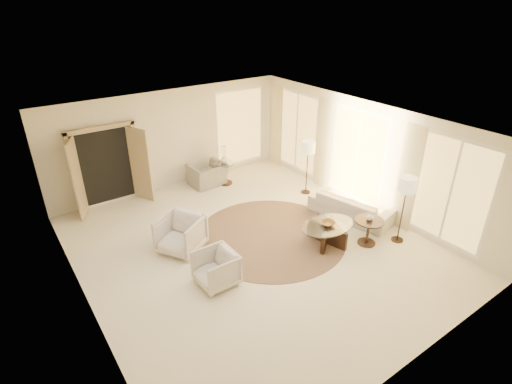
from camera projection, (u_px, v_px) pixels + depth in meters
room at (251, 191)px, 8.37m from camera, size 7.04×8.04×2.83m
windows_right at (360, 157)px, 10.24m from camera, size 0.10×6.40×2.40m
window_back_corner at (240, 127)px, 12.46m from camera, size 1.70×0.10×2.40m
curtains_right at (333, 149)px, 10.90m from camera, size 0.06×5.20×2.60m
french_doors at (108, 168)px, 10.33m from camera, size 1.95×0.66×2.16m
area_rug at (270, 236)px, 9.39m from camera, size 3.98×3.98×0.01m
sofa at (351, 207)px, 10.05m from camera, size 1.28×2.20×0.60m
armchair_left at (181, 233)px, 8.69m from camera, size 1.15×1.17×0.90m
armchair_right at (216, 267)px, 7.72m from camera, size 0.70×0.74×0.76m
accent_chair at (207, 171)px, 11.68m from camera, size 1.04×0.71×0.88m
coffee_table at (327, 232)px, 9.00m from camera, size 1.69×1.69×0.49m
end_table at (369, 228)px, 8.93m from camera, size 0.65×0.65×0.61m
side_table at (225, 171)px, 11.79m from camera, size 0.56×0.56×0.65m
floor_lamp_near at (308, 149)px, 10.83m from camera, size 0.37×0.37×1.54m
floor_lamp_far at (407, 187)px, 8.62m from camera, size 0.39×0.39×1.60m
bowl at (328, 223)px, 8.90m from camera, size 0.35×0.35×0.08m
end_vase at (370, 217)px, 8.81m from camera, size 0.21×0.21×0.17m
side_vase at (224, 159)px, 11.62m from camera, size 0.29×0.29×0.25m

